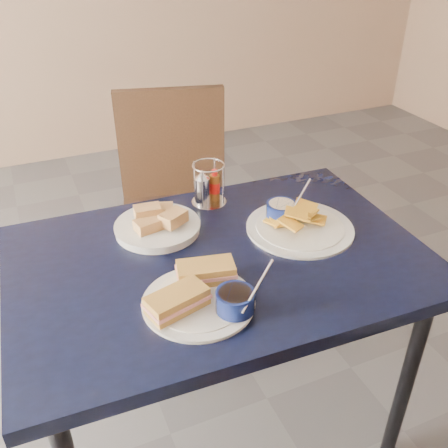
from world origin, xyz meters
name	(u,v)px	position (x,y,z in m)	size (l,w,h in m)	color
ground	(171,434)	(0.00, 0.00, 0.00)	(6.00, 6.00, 0.00)	#4F4F54
dining_table	(220,278)	(0.16, -0.06, 0.68)	(1.13, 0.77, 0.75)	black
chair_far	(170,191)	(0.27, 0.72, 0.54)	(0.54, 0.53, 0.94)	black
sandwich_plate	(202,294)	(0.05, -0.21, 0.77)	(0.30, 0.27, 0.12)	white
plantain_plate	(294,221)	(0.42, -0.01, 0.77)	(0.31, 0.31, 0.12)	white
bread_basket	(158,224)	(0.05, 0.13, 0.77)	(0.24, 0.24, 0.07)	white
condiment_caddy	(207,187)	(0.24, 0.22, 0.81)	(0.11, 0.11, 0.14)	silver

